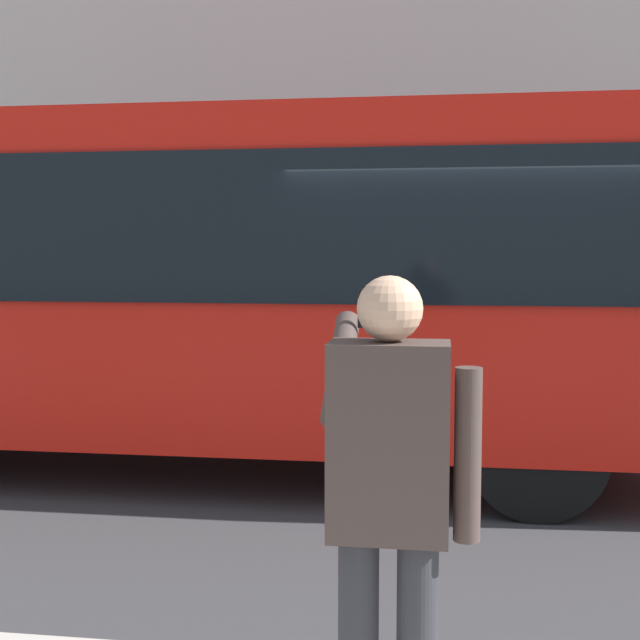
# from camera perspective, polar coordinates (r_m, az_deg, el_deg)

# --- Properties ---
(ground_plane) EXTENTS (60.00, 60.00, 0.00)m
(ground_plane) POSITION_cam_1_polar(r_m,az_deg,el_deg) (7.32, 9.15, -10.64)
(ground_plane) COLOR #38383A
(red_bus) EXTENTS (9.05, 2.54, 3.08)m
(red_bus) POSITION_cam_1_polar(r_m,az_deg,el_deg) (7.58, -9.67, 2.77)
(red_bus) COLOR red
(red_bus) RESTS_ON ground_plane
(pedestrian_photographer) EXTENTS (0.53, 0.52, 1.70)m
(pedestrian_photographer) POSITION_cam_1_polar(r_m,az_deg,el_deg) (2.90, 4.74, -11.11)
(pedestrian_photographer) COLOR #2D2D33
(pedestrian_photographer) RESTS_ON sidewalk_curb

